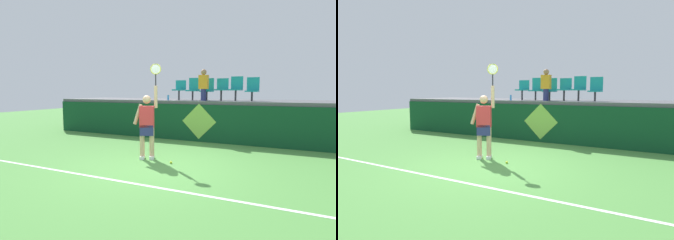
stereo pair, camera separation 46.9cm
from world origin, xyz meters
TOP-DOWN VIEW (x-y plane):
  - ground_plane at (0.00, 0.00)m, footprint 40.00×40.00m
  - court_back_wall at (0.00, 3.77)m, footprint 13.69×0.20m
  - spectator_platform at (0.00, 5.20)m, footprint 13.69×2.96m
  - court_baseline_stripe at (0.00, -1.20)m, footprint 12.32×0.08m
  - tennis_player at (-0.60, 0.67)m, footprint 0.71×0.39m
  - tennis_ball at (0.18, 0.50)m, footprint 0.07×0.07m
  - water_bottle at (-1.58, 3.93)m, footprint 0.07×0.07m
  - stadium_chair_0 at (-1.41, 4.63)m, footprint 0.44×0.42m
  - stadium_chair_1 at (-0.83, 4.65)m, footprint 0.44×0.42m
  - stadium_chair_2 at (-0.26, 4.65)m, footprint 0.44×0.42m
  - stadium_chair_3 at (0.31, 4.64)m, footprint 0.44×0.42m
  - stadium_chair_4 at (0.84, 4.64)m, footprint 0.44×0.42m
  - stadium_chair_5 at (1.42, 4.65)m, footprint 0.44×0.42m
  - spectator_0 at (-0.26, 4.19)m, footprint 0.34×0.21m
  - wall_signage_mount at (-0.23, 3.67)m, footprint 1.27×0.01m

SIDE VIEW (x-z plane):
  - ground_plane at x=0.00m, z-range 0.00..0.00m
  - wall_signage_mount at x=-0.23m, z-range -0.68..0.69m
  - court_baseline_stripe at x=0.00m, z-range 0.00..0.01m
  - tennis_ball at x=0.18m, z-range 0.00..0.07m
  - court_back_wall at x=0.00m, z-range 0.00..1.33m
  - tennis_player at x=-0.60m, z-range -0.30..2.21m
  - spectator_platform at x=0.00m, z-range 1.33..1.45m
  - water_bottle at x=-1.58m, z-range 1.45..1.66m
  - stadium_chair_2 at x=-0.26m, z-range 1.48..2.33m
  - stadium_chair_5 at x=1.42m, z-range 1.48..2.33m
  - stadium_chair_0 at x=-1.41m, z-range 1.51..2.30m
  - stadium_chair_1 at x=-0.83m, z-range 1.48..2.36m
  - stadium_chair_3 at x=0.31m, z-range 1.51..2.34m
  - stadium_chair_4 at x=0.84m, z-range 1.50..2.39m
  - spectator_0 at x=-0.26m, z-range 1.49..2.64m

